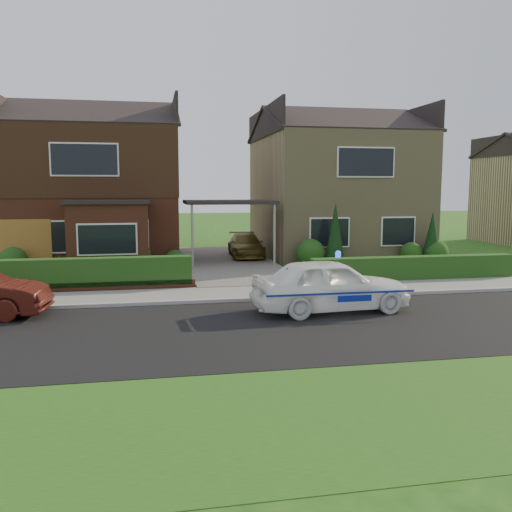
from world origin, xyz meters
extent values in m
plane|color=#1E4E15|center=(0.00, 0.00, 0.00)|extent=(120.00, 120.00, 0.00)
cube|color=black|center=(0.00, 0.00, 0.00)|extent=(60.00, 6.00, 0.02)
cube|color=#9E9993|center=(0.00, 3.05, 0.06)|extent=(60.00, 0.16, 0.12)
cube|color=slate|center=(0.00, 4.10, 0.05)|extent=(60.00, 2.00, 0.10)
cube|color=#1E4E15|center=(0.00, -5.00, 0.00)|extent=(60.00, 4.00, 0.01)
cube|color=#666059|center=(0.00, 11.00, 0.06)|extent=(3.80, 12.00, 0.12)
cube|color=brown|center=(-5.80, 14.00, 2.90)|extent=(7.20, 8.00, 5.80)
cube|color=white|center=(-7.38, 9.98, 1.40)|extent=(1.80, 0.08, 1.30)
cube|color=white|center=(-4.22, 9.98, 1.40)|extent=(1.60, 0.08, 1.30)
cube|color=white|center=(-5.80, 9.98, 4.40)|extent=(2.60, 0.08, 1.30)
cube|color=black|center=(-5.80, 14.00, 4.35)|extent=(7.26, 8.06, 2.90)
cube|color=brown|center=(-4.94, 9.30, 1.35)|extent=(3.00, 1.40, 2.70)
cube|color=black|center=(-4.94, 9.30, 2.77)|extent=(3.20, 1.60, 0.14)
cube|color=tan|center=(5.80, 14.00, 2.90)|extent=(7.20, 8.00, 5.80)
cube|color=white|center=(4.22, 9.98, 1.40)|extent=(1.80, 0.08, 1.30)
cube|color=white|center=(7.38, 9.98, 1.40)|extent=(1.60, 0.08, 1.30)
cube|color=white|center=(5.80, 9.98, 4.40)|extent=(2.60, 0.08, 1.30)
cube|color=black|center=(0.00, 11.00, 2.70)|extent=(3.80, 3.00, 0.14)
cylinder|color=gray|center=(-1.70, 9.60, 1.35)|extent=(0.10, 0.10, 2.70)
cylinder|color=gray|center=(1.70, 9.60, 1.35)|extent=(0.10, 0.10, 2.70)
cube|color=brown|center=(-8.25, 9.96, 1.05)|extent=(2.20, 0.10, 2.10)
cube|color=brown|center=(-5.80, 5.30, 0.18)|extent=(7.70, 0.25, 0.36)
cube|color=#133511|center=(-5.80, 5.45, 0.00)|extent=(7.50, 0.55, 0.90)
cube|color=#133511|center=(5.80, 5.35, 0.00)|extent=(7.50, 0.55, 0.80)
sphere|color=#133511|center=(-8.50, 9.50, 0.54)|extent=(1.08, 1.08, 1.08)
sphere|color=#133511|center=(-4.00, 9.30, 0.66)|extent=(1.32, 1.32, 1.32)
sphere|color=#133511|center=(-2.40, 9.60, 0.42)|extent=(0.84, 0.84, 0.84)
sphere|color=#133511|center=(3.20, 9.40, 0.60)|extent=(1.20, 1.20, 1.20)
sphere|color=#133511|center=(7.80, 9.50, 0.48)|extent=(0.96, 0.96, 0.96)
sphere|color=#133511|center=(8.80, 9.20, 0.54)|extent=(1.08, 1.08, 1.08)
cone|color=black|center=(4.20, 9.20, 1.30)|extent=(0.90, 0.90, 2.60)
cone|color=black|center=(8.60, 9.20, 1.10)|extent=(0.90, 0.90, 2.20)
imported|color=white|center=(1.36, 1.37, 0.72)|extent=(2.00, 4.32, 1.43)
sphere|color=#193FF2|center=(1.57, 1.37, 1.51)|extent=(0.17, 0.17, 0.17)
cube|color=navy|center=(1.36, 0.52, 0.66)|extent=(3.87, 0.01, 0.05)
cube|color=navy|center=(1.36, 2.22, 0.66)|extent=(3.87, 0.01, 0.05)
ellipsoid|color=black|center=(0.18, 1.27, 1.00)|extent=(0.22, 0.17, 0.21)
sphere|color=white|center=(0.20, 1.21, 0.99)|extent=(0.11, 0.11, 0.11)
sphere|color=black|center=(0.20, 1.25, 1.14)|extent=(0.13, 0.13, 0.13)
cone|color=black|center=(0.16, 1.26, 1.20)|extent=(0.04, 0.04, 0.05)
cone|color=black|center=(0.25, 1.26, 1.20)|extent=(0.04, 0.04, 0.05)
imported|color=brown|center=(1.00, 12.50, 0.65)|extent=(1.68, 3.73, 1.06)
imported|color=gray|center=(-6.88, 9.00, 0.38)|extent=(0.53, 0.50, 0.75)
imported|color=gray|center=(-7.46, 6.00, 0.36)|extent=(0.45, 0.45, 0.73)
camera|label=1|loc=(-3.30, -12.23, 3.30)|focal=38.00mm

